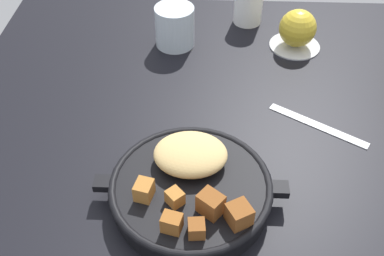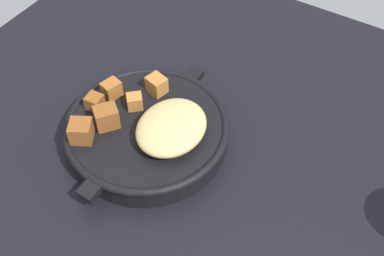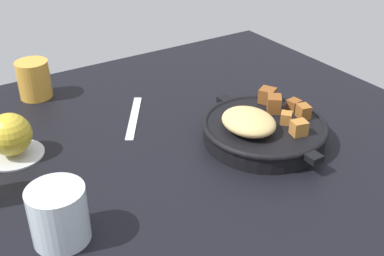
{
  "view_description": "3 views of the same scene",
  "coord_description": "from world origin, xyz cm",
  "px_view_note": "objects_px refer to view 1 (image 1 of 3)",
  "views": [
    {
      "loc": [
        -2.37,
        -52.44,
        53.93
      ],
      "look_at": [
        -4.46,
        -3.36,
        7.0
      ],
      "focal_mm": 42.67,
      "sensor_mm": 36.0,
      "label": 1
    },
    {
      "loc": [
        31.38,
        18.22,
        56.15
      ],
      "look_at": [
        -5.21,
        -4.37,
        6.28
      ],
      "focal_mm": 46.66,
      "sensor_mm": 36.0,
      "label": 2
    },
    {
      "loc": [
        -61.86,
        41.46,
        47.28
      ],
      "look_at": [
        1.48,
        1.04,
        3.7
      ],
      "focal_mm": 44.62,
      "sensor_mm": 36.0,
      "label": 3
    }
  ],
  "objects_px": {
    "white_creamer_pitcher": "(249,3)",
    "butter_knife": "(318,125)",
    "water_glass_short": "(175,26)",
    "red_apple": "(298,28)",
    "cast_iron_skillet": "(191,186)"
  },
  "relations": [
    {
      "from": "cast_iron_skillet",
      "to": "butter_knife",
      "type": "bearing_deg",
      "value": 37.87
    },
    {
      "from": "red_apple",
      "to": "white_creamer_pitcher",
      "type": "distance_m",
      "value": 0.14
    },
    {
      "from": "red_apple",
      "to": "white_creamer_pitcher",
      "type": "bearing_deg",
      "value": 134.79
    },
    {
      "from": "red_apple",
      "to": "white_creamer_pitcher",
      "type": "xyz_separation_m",
      "value": [
        -0.1,
        0.1,
        0.0
      ]
    },
    {
      "from": "butter_knife",
      "to": "water_glass_short",
      "type": "xyz_separation_m",
      "value": [
        -0.26,
        0.24,
        0.04
      ]
    },
    {
      "from": "butter_knife",
      "to": "water_glass_short",
      "type": "height_order",
      "value": "water_glass_short"
    },
    {
      "from": "white_creamer_pitcher",
      "to": "butter_knife",
      "type": "bearing_deg",
      "value": -72.66
    },
    {
      "from": "cast_iron_skillet",
      "to": "white_creamer_pitcher",
      "type": "distance_m",
      "value": 0.52
    },
    {
      "from": "white_creamer_pitcher",
      "to": "water_glass_short",
      "type": "bearing_deg",
      "value": -147.99
    },
    {
      "from": "cast_iron_skillet",
      "to": "red_apple",
      "type": "distance_m",
      "value": 0.46
    },
    {
      "from": "butter_knife",
      "to": "water_glass_short",
      "type": "distance_m",
      "value": 0.36
    },
    {
      "from": "red_apple",
      "to": "butter_knife",
      "type": "relative_size",
      "value": 0.43
    },
    {
      "from": "red_apple",
      "to": "water_glass_short",
      "type": "bearing_deg",
      "value": -179.69
    },
    {
      "from": "cast_iron_skillet",
      "to": "water_glass_short",
      "type": "relative_size",
      "value": 3.29
    },
    {
      "from": "cast_iron_skillet",
      "to": "butter_knife",
      "type": "height_order",
      "value": "cast_iron_skillet"
    }
  ]
}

